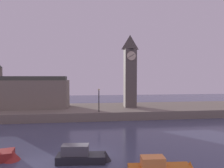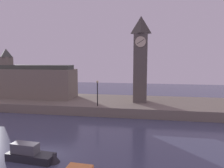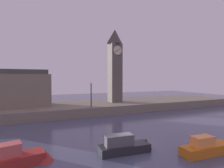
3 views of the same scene
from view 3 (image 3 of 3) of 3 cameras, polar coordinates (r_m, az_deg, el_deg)
ground_plane at (r=17.89m, az=4.66°, el=-18.87°), size 120.00×120.00×0.00m
far_embankment at (r=36.00m, az=-11.15°, el=-7.17°), size 70.00×12.00×1.50m
clock_tower at (r=38.12m, az=0.91°, el=5.95°), size 2.55×2.58×14.71m
parliament_hall at (r=35.57m, az=-31.02°, el=-1.22°), size 14.76×5.21×9.52m
streetlamp at (r=31.42m, az=-6.41°, el=-2.39°), size 0.36×0.36×4.10m
boat_patrol_orange at (r=18.56m, az=28.06°, el=-16.60°), size 5.58×1.64×1.74m
boat_barge_dark at (r=16.81m, az=4.89°, el=-18.22°), size 5.10×1.77×1.75m
boat_dinghy_red at (r=15.88m, az=-25.88°, el=-19.56°), size 4.76×2.32×1.73m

